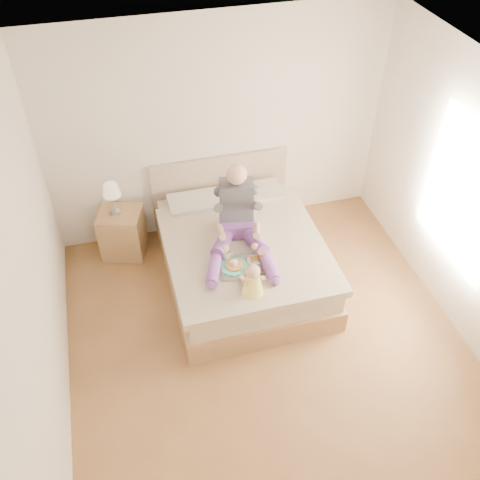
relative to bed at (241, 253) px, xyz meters
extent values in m
cube|color=brown|center=(0.00, -1.08, -0.32)|extent=(4.00, 4.20, 0.01)
cube|color=silver|center=(0.00, -1.08, 2.38)|extent=(4.00, 4.20, 0.02)
cube|color=white|center=(0.00, 1.02, 1.03)|extent=(4.00, 0.02, 2.70)
cube|color=white|center=(-2.00, -1.08, 1.03)|extent=(0.02, 4.20, 2.70)
cube|color=white|center=(2.00, -1.08, 1.03)|extent=(0.02, 4.20, 2.70)
cube|color=white|center=(1.99, -0.88, 1.08)|extent=(0.02, 1.30, 1.60)
cube|color=white|center=(1.98, -0.88, 1.08)|extent=(0.01, 1.18, 1.48)
cube|color=olive|center=(0.00, -0.07, -0.18)|extent=(1.68, 2.13, 0.28)
cube|color=#C3B091|center=(0.00, -0.07, 0.08)|extent=(1.60, 2.05, 0.24)
cube|color=#C3B091|center=(0.00, -0.22, 0.25)|extent=(1.70, 1.80, 0.09)
cube|color=beige|center=(-0.38, 0.68, 0.27)|extent=(0.62, 0.40, 0.14)
cube|color=beige|center=(0.38, 0.68, 0.27)|extent=(0.62, 0.40, 0.14)
cube|color=gray|center=(0.00, 1.01, 0.18)|extent=(1.70, 0.08, 1.00)
cube|color=olive|center=(-1.27, 0.74, -0.02)|extent=(0.59, 0.56, 0.60)
cylinder|color=#A9ACB0|center=(-1.30, 0.74, 0.30)|extent=(0.11, 0.11, 0.04)
cylinder|color=#A9ACB0|center=(-1.30, 0.74, 0.43)|extent=(0.02, 0.02, 0.23)
cone|color=beige|center=(-1.30, 0.74, 0.62)|extent=(0.20, 0.20, 0.15)
cube|color=#68378B|center=(-0.03, 0.05, 0.38)|extent=(0.42, 0.36, 0.18)
cube|color=#393940|center=(-0.02, 0.10, 0.69)|extent=(0.39, 0.28, 0.47)
sphere|color=#DCA889|center=(-0.03, 0.08, 1.04)|extent=(0.22, 0.22, 0.22)
cylinder|color=#68378B|center=(-0.23, -0.16, 0.37)|extent=(0.39, 0.51, 0.22)
cylinder|color=#68378B|center=(-0.41, -0.50, 0.36)|extent=(0.27, 0.47, 0.12)
sphere|color=#68378B|center=(-0.49, -0.71, 0.35)|extent=(0.11, 0.11, 0.11)
cylinder|color=#393940|center=(-0.24, 0.00, 0.71)|extent=(0.17, 0.31, 0.24)
cylinder|color=#DCA889|center=(-0.26, -0.18, 0.53)|extent=(0.10, 0.31, 0.16)
sphere|color=#DCA889|center=(-0.26, -0.33, 0.43)|extent=(0.09, 0.09, 0.09)
cylinder|color=#68378B|center=(0.08, -0.22, 0.37)|extent=(0.23, 0.53, 0.22)
cylinder|color=#68378B|center=(0.13, -0.61, 0.36)|extent=(0.13, 0.45, 0.12)
sphere|color=#68378B|center=(0.13, -0.83, 0.35)|extent=(0.11, 0.11, 0.11)
cylinder|color=#393940|center=(0.15, -0.07, 0.71)|extent=(0.11, 0.30, 0.24)
cylinder|color=#DCA889|center=(0.11, -0.25, 0.53)|extent=(0.16, 0.31, 0.16)
sphere|color=#DCA889|center=(0.05, -0.39, 0.43)|extent=(0.09, 0.09, 0.09)
cube|color=#A9ACB0|center=(-0.11, -0.52, 0.30)|extent=(0.52, 0.44, 0.01)
cylinder|color=#41BDAD|center=(-0.20, -0.49, 0.31)|extent=(0.28, 0.28, 0.02)
cylinder|color=gold|center=(-0.20, -0.49, 0.33)|extent=(0.18, 0.18, 0.02)
cylinder|color=white|center=(-0.24, -0.36, 0.35)|extent=(0.08, 0.08, 0.09)
torus|color=white|center=(-0.19, -0.37, 0.35)|extent=(0.02, 0.07, 0.06)
cylinder|color=brown|center=(-0.24, -0.36, 0.40)|extent=(0.07, 0.07, 0.01)
cylinder|color=white|center=(0.02, -0.46, 0.31)|extent=(0.15, 0.15, 0.01)
cube|color=gold|center=(0.02, -0.46, 0.33)|extent=(0.10, 0.09, 0.02)
cylinder|color=white|center=(-0.11, -0.63, 0.31)|extent=(0.15, 0.15, 0.01)
ellipsoid|color=#AC1228|center=(-0.09, -0.64, 0.33)|extent=(0.04, 0.03, 0.01)
cylinder|color=white|center=(0.09, -0.49, 0.37)|extent=(0.07, 0.07, 0.12)
cylinder|color=orange|center=(0.09, -0.49, 0.36)|extent=(0.07, 0.07, 0.12)
cylinder|color=white|center=(0.03, -0.65, 0.33)|extent=(0.07, 0.07, 0.04)
cylinder|color=#46150A|center=(0.03, -0.65, 0.32)|extent=(0.06, 0.06, 0.03)
cone|color=#FFF150|center=(-0.11, -0.87, 0.41)|extent=(0.21, 0.21, 0.23)
sphere|color=#DCA889|center=(-0.11, -0.87, 0.58)|extent=(0.14, 0.14, 0.14)
cylinder|color=#DCA889|center=(-0.17, -0.77, 0.33)|extent=(0.06, 0.16, 0.06)
sphere|color=#DCA889|center=(-0.19, -0.70, 0.33)|extent=(0.05, 0.05, 0.05)
cylinder|color=#DCA889|center=(-0.20, -0.88, 0.45)|extent=(0.05, 0.12, 0.10)
cylinder|color=#DCA889|center=(-0.09, -0.76, 0.33)|extent=(0.10, 0.17, 0.06)
sphere|color=#DCA889|center=(-0.10, -0.68, 0.33)|extent=(0.05, 0.05, 0.05)
cylinder|color=#DCA889|center=(-0.03, -0.85, 0.45)|extent=(0.08, 0.12, 0.10)
camera|label=1|loc=(-1.16, -4.30, 4.17)|focal=40.00mm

